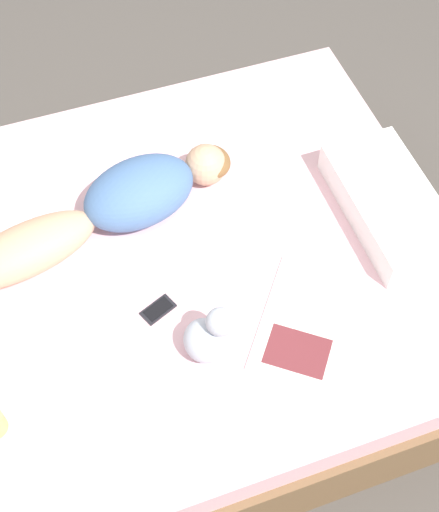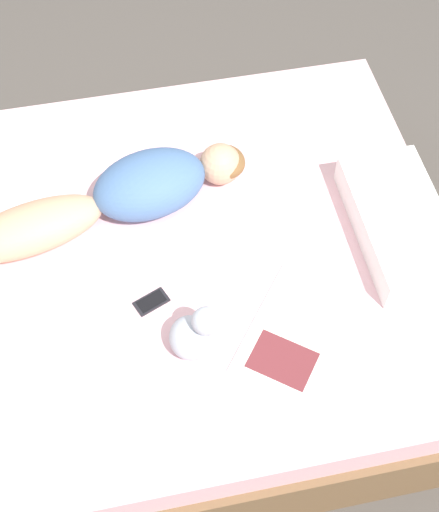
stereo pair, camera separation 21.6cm
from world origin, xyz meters
TOP-DOWN VIEW (x-y plane):
  - ground_plane at (0.00, 0.00)m, footprint 12.00×12.00m
  - bed at (0.00, 0.00)m, footprint 1.96×2.26m
  - person at (-0.24, -0.20)m, footprint 0.50×1.24m
  - open_magazine at (0.46, 0.37)m, footprint 0.61×0.58m
  - cell_phone at (0.21, -0.14)m, footprint 0.12×0.15m
  - plush_toy at (0.43, -0.01)m, footprint 0.17×0.19m
  - pillow at (0.09, 0.89)m, footprint 0.67×0.33m

SIDE VIEW (x-z plane):
  - ground_plane at x=0.00m, z-range 0.00..0.00m
  - bed at x=0.00m, z-range 0.00..0.55m
  - open_magazine at x=0.46m, z-range 0.56..0.57m
  - cell_phone at x=0.21m, z-range 0.56..0.57m
  - pillow at x=0.09m, z-range 0.56..0.69m
  - plush_toy at x=0.43m, z-range 0.54..0.77m
  - person at x=-0.24m, z-range 0.54..0.77m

